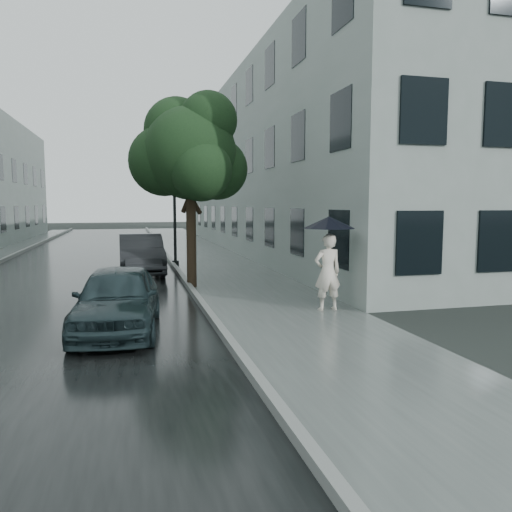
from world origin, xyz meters
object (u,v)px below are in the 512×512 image
object	(u,v)px
lamp_post	(170,198)
car_near	(118,299)
pedestrian	(328,272)
street_tree	(190,152)
car_far	(141,254)

from	to	relation	value
lamp_post	car_near	bearing A→B (deg)	-102.13
pedestrian	car_near	bearing A→B (deg)	7.99
pedestrian	street_tree	xyz separation A→B (m)	(-2.69, 4.21, 3.11)
pedestrian	car_near	xyz separation A→B (m)	(-4.74, -0.82, -0.25)
street_tree	pedestrian	bearing A→B (deg)	-57.47
pedestrian	street_tree	world-z (taller)	street_tree
car_near	car_far	size ratio (longest dim) A/B	0.89
street_tree	lamp_post	xyz separation A→B (m)	(-0.16, 5.31, -1.29)
street_tree	car_far	size ratio (longest dim) A/B	1.35
street_tree	car_near	xyz separation A→B (m)	(-2.05, -5.03, -3.36)
pedestrian	car_far	world-z (taller)	pedestrian
pedestrian	street_tree	size ratio (longest dim) A/B	0.31
car_far	lamp_post	bearing A→B (deg)	57.98
car_far	street_tree	bearing A→B (deg)	-67.67
street_tree	car_far	distance (m)	4.83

